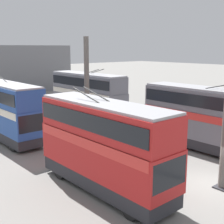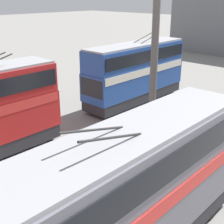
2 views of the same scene
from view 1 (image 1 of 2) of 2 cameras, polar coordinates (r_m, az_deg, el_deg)
The scene contains 8 objects.
ground_plane at distance 19.69m, azimuth 17.83°, elevation -12.52°, with size 240.00×240.00×0.00m, color gray.
support_column_far at distance 26.57m, azimuth -4.62°, elevation 3.84°, with size 0.77×0.77×8.79m.
bus_left_near at distance 25.09m, azimuth 16.58°, elevation -0.54°, with size 10.37×2.54×5.51m.
bus_left_far at distance 35.37m, azimuth -4.54°, elevation 3.55°, with size 10.90×2.54×5.68m.
bus_right_near at distance 17.13m, azimuth -1.42°, elevation -5.33°, with size 9.15×2.54×5.65m.
bus_right_mid at distance 28.47m, azimuth -18.90°, elevation 0.83°, with size 10.06×2.54×5.57m.
person_by_right_row at distance 18.23m, azimuth 9.12°, elevation -10.78°, with size 0.47×0.46×1.82m.
oil_drum at distance 26.17m, azimuth 5.08°, elevation -4.93°, with size 0.55×0.55×0.83m.
Camera 1 is at (-8.98, 15.64, 7.90)m, focal length 50.00 mm.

